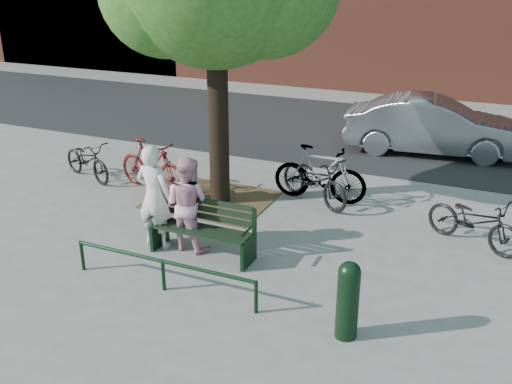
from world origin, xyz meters
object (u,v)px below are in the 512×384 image
at_px(person_right, 187,203).
at_px(parked_car, 433,126).
at_px(bicycle_c, 314,179).
at_px(bollard, 348,297).
at_px(park_bench, 204,227).
at_px(litter_bin, 189,181).
at_px(person_left, 154,197).

relative_size(person_right, parked_car, 0.37).
height_order(person_right, bicycle_c, person_right).
height_order(bollard, parked_car, parked_car).
xyz_separation_m(park_bench, person_right, (-0.36, 0.07, 0.34)).
bearing_deg(litter_bin, person_right, -60.33).
bearing_deg(litter_bin, bicycle_c, 21.42).
bearing_deg(litter_bin, person_left, -75.55).
bearing_deg(parked_car, person_right, 150.60).
distance_m(park_bench, bollard, 3.08).
distance_m(bicycle_c, parked_car, 4.68).
height_order(park_bench, parked_car, parked_car).
bearing_deg(bollard, bicycle_c, 113.73).
height_order(litter_bin, parked_car, parked_car).
relative_size(litter_bin, bicycle_c, 0.43).
xyz_separation_m(person_right, bicycle_c, (1.32, 2.78, -0.32)).
distance_m(person_right, bollard, 3.44).
distance_m(person_right, parked_car, 7.75).
distance_m(litter_bin, bicycle_c, 2.55).
bearing_deg(bollard, litter_bin, 142.54).
height_order(person_right, litter_bin, person_right).
distance_m(person_right, litter_bin, 2.17).
xyz_separation_m(litter_bin, bicycle_c, (2.38, 0.93, 0.09)).
relative_size(person_left, bicycle_c, 0.95).
bearing_deg(litter_bin, park_bench, -53.67).
height_order(park_bench, person_left, person_left).
relative_size(bicycle_c, parked_car, 0.43).
bearing_deg(person_right, parked_car, -111.04).
relative_size(park_bench, parked_car, 0.40).
distance_m(person_right, bicycle_c, 3.10).
height_order(person_right, parked_car, person_right).
height_order(bollard, bicycle_c, bollard).
bearing_deg(bicycle_c, parked_car, 8.64).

